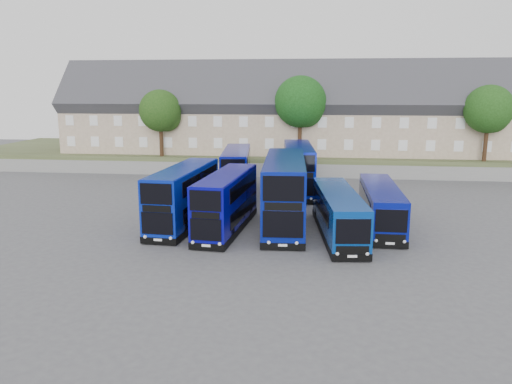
# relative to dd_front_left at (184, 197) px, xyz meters

# --- Properties ---
(ground) EXTENTS (120.00, 120.00, 0.00)m
(ground) POSITION_rel_dd_front_left_xyz_m (5.68, -3.25, -2.04)
(ground) COLOR #4B4B50
(ground) RESTS_ON ground
(retaining_wall) EXTENTS (70.00, 0.40, 1.50)m
(retaining_wall) POSITION_rel_dd_front_left_xyz_m (5.68, 20.75, -1.29)
(retaining_wall) COLOR slate
(retaining_wall) RESTS_ON ground
(earth_bank) EXTENTS (80.00, 20.00, 2.00)m
(earth_bank) POSITION_rel_dd_front_left_xyz_m (5.68, 30.75, -1.04)
(earth_bank) COLOR #434E2C
(earth_bank) RESTS_ON ground
(terrace_row) EXTENTS (66.00, 10.40, 11.20)m
(terrace_row) POSITION_rel_dd_front_left_xyz_m (11.68, 26.75, 4.55)
(terrace_row) COLOR tan
(terrace_row) RESTS_ON earth_bank
(dd_front_left) EXTENTS (3.13, 10.61, 4.16)m
(dd_front_left) POSITION_rel_dd_front_left_xyz_m (0.00, 0.00, 0.00)
(dd_front_left) COLOR #0921A6
(dd_front_left) RESTS_ON ground
(dd_front_mid) EXTENTS (3.11, 10.10, 3.95)m
(dd_front_mid) POSITION_rel_dd_front_left_xyz_m (3.33, -1.07, -0.10)
(dd_front_mid) COLOR #080792
(dd_front_mid) RESTS_ON ground
(dd_front_right) EXTENTS (3.34, 12.33, 4.86)m
(dd_front_right) POSITION_rel_dd_front_left_xyz_m (7.26, 0.68, 0.35)
(dd_front_right) COLOR navy
(dd_front_right) RESTS_ON ground
(dd_rear_left) EXTENTS (3.38, 10.49, 4.10)m
(dd_rear_left) POSITION_rel_dd_front_left_xyz_m (2.06, 11.59, -0.03)
(dd_rear_left) COLOR #070E85
(dd_rear_left) RESTS_ON ground
(dd_rear_right) EXTENTS (3.43, 11.34, 4.44)m
(dd_rear_right) POSITION_rel_dd_front_left_xyz_m (7.86, 12.70, 0.14)
(dd_rear_right) COLOR #08169D
(dd_rear_right) RESTS_ON ground
(coach_east_a) EXTENTS (3.45, 11.16, 3.00)m
(coach_east_a) POSITION_rel_dd_front_left_xyz_m (11.02, -1.54, -0.57)
(coach_east_a) COLOR navy
(coach_east_a) RESTS_ON ground
(coach_east_b) EXTENTS (2.37, 10.81, 2.95)m
(coach_east_b) POSITION_rel_dd_front_left_xyz_m (14.13, 1.10, -0.60)
(coach_east_b) COLOR #071188
(coach_east_b) RESTS_ON ground
(tree_west) EXTENTS (4.80, 4.80, 7.65)m
(tree_west) POSITION_rel_dd_front_left_xyz_m (-8.17, 21.84, 5.01)
(tree_west) COLOR #382314
(tree_west) RESTS_ON earth_bank
(tree_mid) EXTENTS (5.76, 5.76, 9.18)m
(tree_mid) POSITION_rel_dd_front_left_xyz_m (7.83, 22.34, 6.02)
(tree_mid) COLOR #382314
(tree_mid) RESTS_ON earth_bank
(tree_east) EXTENTS (5.12, 5.12, 8.16)m
(tree_east) POSITION_rel_dd_front_left_xyz_m (27.83, 21.84, 5.35)
(tree_east) COLOR #382314
(tree_east) RESTS_ON earth_bank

